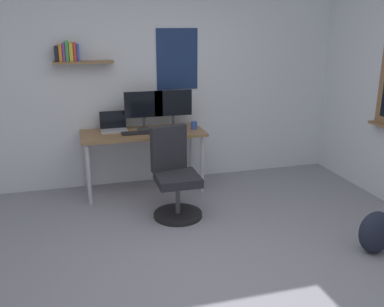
% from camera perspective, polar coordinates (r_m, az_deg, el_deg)
% --- Properties ---
extents(ground_plane, '(5.20, 5.20, 0.00)m').
position_cam_1_polar(ground_plane, '(3.62, 3.02, -16.30)').
color(ground_plane, gray).
rests_on(ground_plane, ground).
extents(wall_back, '(5.00, 0.30, 2.60)m').
position_cam_1_polar(wall_back, '(5.44, -5.15, 9.73)').
color(wall_back, silver).
rests_on(wall_back, ground).
extents(desk, '(1.45, 0.63, 0.74)m').
position_cam_1_polar(desk, '(5.15, -6.52, 2.07)').
color(desk, olive).
rests_on(desk, ground).
extents(office_chair, '(0.52, 0.53, 0.95)m').
position_cam_1_polar(office_chair, '(4.54, -2.29, -3.36)').
color(office_chair, black).
rests_on(office_chair, ground).
extents(laptop, '(0.31, 0.21, 0.23)m').
position_cam_1_polar(laptop, '(5.22, -10.37, 3.58)').
color(laptop, '#ADAFB5').
rests_on(laptop, desk).
extents(monitor_primary, '(0.46, 0.17, 0.46)m').
position_cam_1_polar(monitor_primary, '(5.17, -6.44, 6.07)').
color(monitor_primary, '#38383D').
rests_on(monitor_primary, desk).
extents(monitor_secondary, '(0.46, 0.17, 0.46)m').
position_cam_1_polar(monitor_secondary, '(5.24, -2.51, 6.31)').
color(monitor_secondary, '#38383D').
rests_on(monitor_secondary, desk).
extents(keyboard, '(0.37, 0.13, 0.02)m').
position_cam_1_polar(keyboard, '(5.04, -7.22, 2.72)').
color(keyboard, black).
rests_on(keyboard, desk).
extents(computer_mouse, '(0.10, 0.06, 0.03)m').
position_cam_1_polar(computer_mouse, '(5.09, -4.10, 3.02)').
color(computer_mouse, '#262628').
rests_on(computer_mouse, desk).
extents(coffee_mug, '(0.08, 0.08, 0.09)m').
position_cam_1_polar(coffee_mug, '(5.22, 0.26, 3.77)').
color(coffee_mug, '#334CA5').
rests_on(coffee_mug, desk).
extents(backpack, '(0.32, 0.22, 0.40)m').
position_cam_1_polar(backpack, '(4.22, 23.20, -9.59)').
color(backpack, '#1E2333').
rests_on(backpack, ground).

